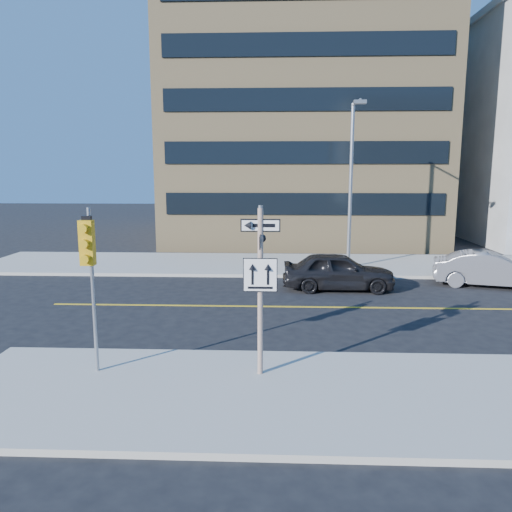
{
  "coord_description": "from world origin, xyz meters",
  "views": [
    {
      "loc": [
        0.37,
        -13.91,
        5.02
      ],
      "look_at": [
        -0.37,
        4.0,
        1.9
      ],
      "focal_mm": 35.0,
      "sensor_mm": 36.0,
      "label": 1
    }
  ],
  "objects_px": {
    "parked_car_a": "(338,271)",
    "parked_car_b": "(489,269)",
    "sign_pole": "(260,281)",
    "streetlight_a": "(352,175)",
    "traffic_signal": "(89,256)"
  },
  "relations": [
    {
      "from": "traffic_signal",
      "to": "sign_pole",
      "type": "bearing_deg",
      "value": 2.11
    },
    {
      "from": "sign_pole",
      "to": "parked_car_a",
      "type": "height_order",
      "value": "sign_pole"
    },
    {
      "from": "parked_car_b",
      "to": "parked_car_a",
      "type": "bearing_deg",
      "value": 112.13
    },
    {
      "from": "sign_pole",
      "to": "parked_car_b",
      "type": "relative_size",
      "value": 0.88
    },
    {
      "from": "sign_pole",
      "to": "parked_car_a",
      "type": "xyz_separation_m",
      "value": [
        2.99,
        9.31,
        -1.64
      ]
    },
    {
      "from": "parked_car_a",
      "to": "parked_car_b",
      "type": "bearing_deg",
      "value": -82.66
    },
    {
      "from": "parked_car_a",
      "to": "traffic_signal",
      "type": "bearing_deg",
      "value": 143.72
    },
    {
      "from": "sign_pole",
      "to": "streetlight_a",
      "type": "xyz_separation_m",
      "value": [
        4.0,
        13.27,
        2.32
      ]
    },
    {
      "from": "streetlight_a",
      "to": "parked_car_b",
      "type": "bearing_deg",
      "value": -29.22
    },
    {
      "from": "sign_pole",
      "to": "traffic_signal",
      "type": "distance_m",
      "value": 4.05
    },
    {
      "from": "sign_pole",
      "to": "parked_car_b",
      "type": "distance_m",
      "value": 14.06
    },
    {
      "from": "parked_car_a",
      "to": "parked_car_b",
      "type": "xyz_separation_m",
      "value": [
        6.6,
        0.83,
        -0.04
      ]
    },
    {
      "from": "streetlight_a",
      "to": "parked_car_a",
      "type": "bearing_deg",
      "value": -104.36
    },
    {
      "from": "parked_car_b",
      "to": "traffic_signal",
      "type": "bearing_deg",
      "value": 142.09
    },
    {
      "from": "sign_pole",
      "to": "streetlight_a",
      "type": "height_order",
      "value": "streetlight_a"
    }
  ]
}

